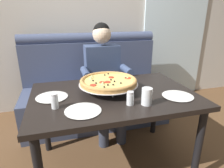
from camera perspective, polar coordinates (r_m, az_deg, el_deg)
ground_plane at (r=2.03m, az=0.45°, el=-22.16°), size 16.00×16.00×0.00m
back_wall_with_window at (r=2.97m, az=-8.02°, el=20.47°), size 6.00×0.12×2.80m
window_panel at (r=3.42m, az=18.64°, el=19.57°), size 1.10×0.02×2.80m
booth_bench at (r=2.59m, az=-5.18°, el=-2.01°), size 1.80×0.78×1.13m
dining_table at (r=1.67m, az=0.51°, el=-5.36°), size 1.36×0.90×0.73m
diner_main at (r=2.25m, az=-2.34°, el=3.11°), size 0.54×0.64×1.27m
pizza at (r=1.65m, az=-1.04°, el=0.73°), size 0.51×0.51×0.12m
shaker_pepper_flakes at (r=1.42m, az=-16.52°, el=-5.15°), size 0.05×0.05×0.11m
shaker_oregano at (r=1.42m, az=5.39°, el=-4.49°), size 0.05×0.05×0.10m
plate_near_left at (r=1.66m, az=18.81°, el=-3.13°), size 0.25×0.25×0.02m
plate_near_right at (r=1.35m, az=-8.55°, el=-7.53°), size 0.25×0.25×0.02m
plate_far_side at (r=1.62m, az=-17.32°, el=-3.48°), size 0.25×0.25×0.02m
drinking_glass at (r=1.44m, az=10.20°, el=-3.93°), size 0.08×0.08×0.13m
patio_chair at (r=3.95m, az=9.84°, el=7.34°), size 0.42×0.43×0.86m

